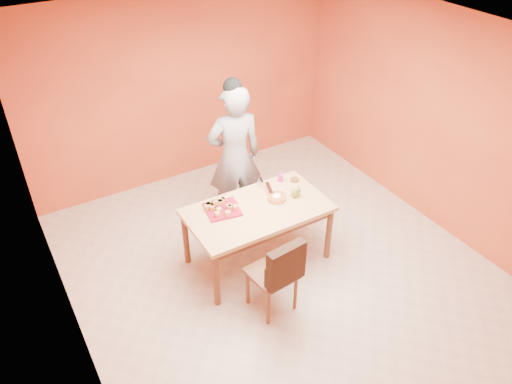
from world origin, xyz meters
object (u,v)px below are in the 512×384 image
dining_table (258,215)px  checker_tin (295,180)px  magenta_glass (280,178)px  person (235,157)px  egg_ornament (296,192)px  dining_chair (273,272)px  red_dinner_plate (228,204)px  pastry_platter (222,209)px  sponge_cake (277,198)px

dining_table → checker_tin: 0.73m
dining_table → magenta_glass: 0.64m
person → egg_ornament: 0.93m
dining_chair → red_dinner_plate: dining_chair is taller
magenta_glass → checker_tin: (0.15, -0.08, -0.03)m
person → dining_chair: bearing=85.5°
dining_chair → egg_ornament: (0.75, 0.70, 0.33)m
dining_table → checker_tin: (0.67, 0.25, 0.11)m
person → pastry_platter: bearing=62.3°
dining_table → pastry_platter: 0.41m
dining_chair → checker_tin: (0.93, 0.98, 0.27)m
magenta_glass → dining_chair: bearing=-126.0°
sponge_cake → dining_table: bearing=-175.5°
egg_ornament → magenta_glass: bearing=62.0°
dining_table → person: person is taller
red_dinner_plate → sponge_cake: size_ratio=1.01×
person → pastry_platter: person is taller
magenta_glass → person: bearing=125.4°
dining_chair → checker_tin: 1.38m
egg_ornament → magenta_glass: egg_ornament is taller
dining_chair → pastry_platter: (-0.10, 0.90, 0.26)m
person → magenta_glass: bearing=135.9°
red_dinner_plate → checker_tin: (0.93, 0.02, 0.01)m
dining_chair → sponge_cake: (0.52, 0.75, 0.29)m
red_dinner_plate → egg_ornament: bearing=-19.4°
person → sponge_cake: size_ratio=8.38×
dining_chair → sponge_cake: size_ratio=4.30×
dining_table → dining_chair: size_ratio=1.64×
dining_table → dining_chair: bearing=-109.1°
dining_table → sponge_cake: size_ratio=7.05×
dining_chair → checker_tin: size_ratio=9.47×
pastry_platter → checker_tin: (1.03, 0.08, 0.00)m
pastry_platter → dining_chair: bearing=-83.5°
sponge_cake → checker_tin: sponge_cake is taller
egg_ornament → checker_tin: 0.34m
dining_table → magenta_glass: bearing=32.8°
egg_ornament → checker_tin: egg_ornament is taller
red_dinner_plate → egg_ornament: size_ratio=1.60×
person → sponge_cake: bearing=107.4°
dining_chair → egg_ornament: 1.08m
dining_chair → pastry_platter: bearing=90.8°
magenta_glass → checker_tin: magenta_glass is taller
dining_chair → person: (0.42, 1.56, 0.44)m
egg_ornament → magenta_glass: (0.03, 0.36, -0.03)m
dining_table → dining_chair: (-0.25, -0.73, -0.16)m
dining_chair → pastry_platter: dining_chair is taller
pastry_platter → egg_ornament: 0.88m
dining_table → person: (0.17, 0.84, 0.28)m
dining_table → red_dinner_plate: 0.36m
person → checker_tin: (0.51, -0.58, -0.17)m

